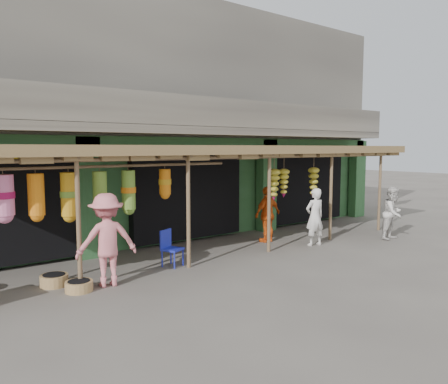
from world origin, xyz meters
TOP-DOWN VIEW (x-y plane):
  - ground at (0.00, 0.00)m, footprint 80.00×80.00m
  - building at (-0.00, 4.87)m, footprint 16.40×6.80m
  - awning at (-0.17, 0.80)m, footprint 14.00×2.70m
  - blue_chair at (-1.78, 0.17)m, footprint 0.53×0.54m
  - basket_left at (-4.36, 0.29)m, footprint 0.69×0.69m
  - basket_mid at (-4.08, -0.34)m, footprint 0.61×0.61m
  - person_front at (2.54, -0.43)m, footprint 0.65×0.48m
  - person_right at (5.05, -1.29)m, footprint 0.82×0.67m
  - person_vendor at (1.81, 0.72)m, footprint 0.97×0.45m
  - person_shopper at (-3.50, -0.34)m, footprint 1.29×0.88m

SIDE VIEW (x-z plane):
  - ground at x=0.00m, z-range 0.00..0.00m
  - basket_mid at x=-4.08m, z-range 0.00..0.20m
  - basket_left at x=-4.36m, z-range 0.00..0.22m
  - blue_chair at x=-1.78m, z-range 0.05..0.89m
  - person_right at x=5.05m, z-range 0.00..1.58m
  - person_front at x=2.54m, z-range 0.00..1.61m
  - person_vendor at x=1.81m, z-range 0.00..1.62m
  - person_shopper at x=-3.50m, z-range 0.00..1.85m
  - awning at x=-0.17m, z-range 1.19..3.98m
  - building at x=0.00m, z-range -0.13..6.87m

